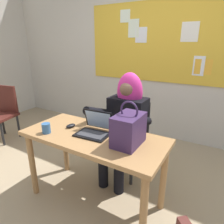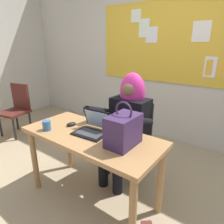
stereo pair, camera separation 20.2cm
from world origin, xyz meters
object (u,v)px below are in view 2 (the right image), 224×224
chair_at_desk (133,134)px  coffee_mug (47,125)px  computer_mouse (71,124)px  laptop (93,128)px  person_costumed (127,120)px  handbag (123,130)px  desk_main (91,144)px  chair_spare_by_window (17,107)px

chair_at_desk → coffee_mug: (-0.48, -0.85, 0.29)m
computer_mouse → coffee_mug: bearing=-103.0°
chair_at_desk → computer_mouse: 0.77m
laptop → computer_mouse: laptop is taller
person_costumed → laptop: person_costumed is taller
handbag → coffee_mug: handbag is taller
desk_main → coffee_mug: 0.48m
desk_main → person_costumed: 0.55m
laptop → chair_at_desk: bearing=78.9°
person_costumed → laptop: 0.50m
desk_main → person_costumed: person_costumed is taller
chair_spare_by_window → handbag: bearing=68.7°
chair_at_desk → computer_mouse: (-0.37, -0.63, 0.26)m
person_costumed → desk_main: bearing=-5.4°
chair_at_desk → coffee_mug: 1.01m
computer_mouse → handbag: (0.65, -0.02, 0.12)m
coffee_mug → chair_spare_by_window: size_ratio=0.11×
computer_mouse → handbag: size_ratio=0.28×
coffee_mug → chair_at_desk: bearing=60.7°
chair_at_desk → coffee_mug: size_ratio=9.40×
chair_at_desk → computer_mouse: size_ratio=8.59×
chair_at_desk → chair_spare_by_window: bearing=-79.9°
desk_main → laptop: bearing=104.0°
desk_main → person_costumed: (0.06, 0.54, 0.10)m
computer_mouse → handbag: handbag is taller
chair_at_desk → handbag: (0.29, -0.65, 0.37)m
person_costumed → coffee_mug: (-0.47, -0.72, 0.06)m
laptop → handbag: (0.36, -0.03, 0.09)m
desk_main → handbag: size_ratio=3.60×
person_costumed → chair_spare_by_window: (-2.20, -0.10, -0.24)m
chair_at_desk → laptop: size_ratio=2.76×
laptop → chair_spare_by_window: laptop is taller
laptop → chair_spare_by_window: bearing=165.3°
person_costumed → coffee_mug: size_ratio=13.08×
handbag → coffee_mug: bearing=-165.9°
chair_spare_by_window → computer_mouse: bearing=66.0°
desk_main → laptop: laptop is taller
person_costumed → handbag: person_costumed is taller
desk_main → computer_mouse: 0.33m
desk_main → computer_mouse: size_ratio=13.08×
computer_mouse → handbag: bearing=12.0°
person_costumed → computer_mouse: person_costumed is taller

